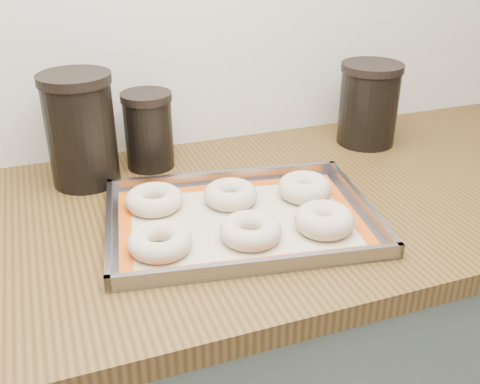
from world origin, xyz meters
name	(u,v)px	position (x,y,z in m)	size (l,w,h in m)	color
cabinet	(272,378)	(0.00, 1.68, 0.43)	(3.00, 0.65, 0.86)	slate
countertop	(278,206)	(0.00, 1.68, 0.88)	(3.06, 0.68, 0.04)	brown
baking_tray	(240,219)	(-0.10, 1.61, 0.91)	(0.51, 0.40, 0.03)	gray
baking_mat	(240,220)	(-0.10, 1.61, 0.90)	(0.46, 0.35, 0.00)	#C6B793
bagel_front_left	(160,242)	(-0.26, 1.56, 0.92)	(0.10, 0.10, 0.03)	beige
bagel_front_mid	(251,230)	(-0.11, 1.54, 0.92)	(0.10, 0.10, 0.04)	beige
bagel_front_right	(324,220)	(0.02, 1.53, 0.93)	(0.10, 0.10, 0.04)	beige
bagel_back_left	(154,200)	(-0.23, 1.71, 0.92)	(0.10, 0.10, 0.03)	beige
bagel_back_mid	(231,194)	(-0.10, 1.67, 0.92)	(0.10, 0.10, 0.04)	beige
bagel_back_right	(305,188)	(0.04, 1.65, 0.92)	(0.10, 0.10, 0.04)	beige
canister_left	(81,129)	(-0.34, 1.87, 1.01)	(0.14, 0.14, 0.22)	black
canister_mid	(149,130)	(-0.20, 1.90, 0.98)	(0.10, 0.10, 0.16)	black
canister_right	(369,104)	(0.30, 1.86, 0.99)	(0.14, 0.14, 0.19)	black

